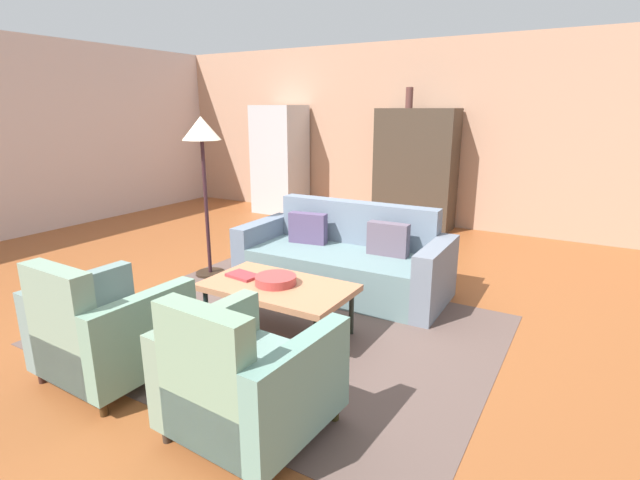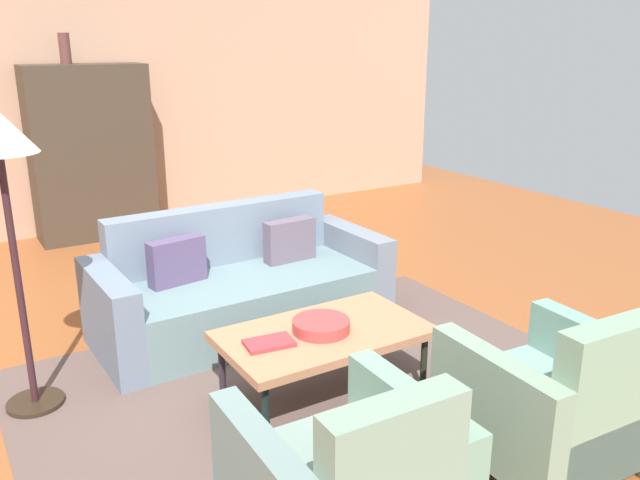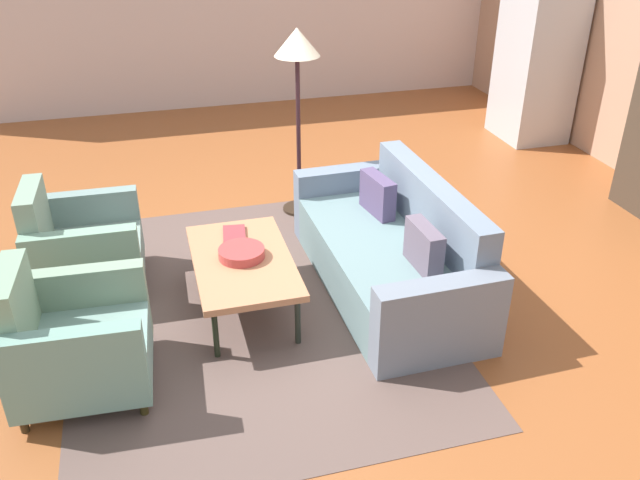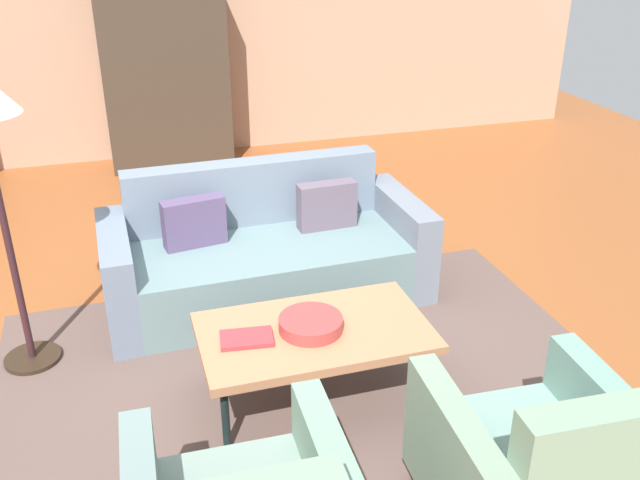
{
  "view_description": "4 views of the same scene",
  "coord_description": "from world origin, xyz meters",
  "px_view_note": "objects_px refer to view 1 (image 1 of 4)",
  "views": [
    {
      "loc": [
        2.44,
        -3.54,
        1.8
      ],
      "look_at": [
        0.56,
        -0.35,
        0.77
      ],
      "focal_mm": 26.78,
      "sensor_mm": 36.0,
      "label": 1
    },
    {
      "loc": [
        -1.53,
        -3.54,
        2.05
      ],
      "look_at": [
        0.6,
        -0.07,
        0.79
      ],
      "focal_mm": 36.69,
      "sensor_mm": 36.0,
      "label": 2
    },
    {
      "loc": [
        4.44,
        -1.15,
        2.86
      ],
      "look_at": [
        0.41,
        -0.04,
        0.55
      ],
      "focal_mm": 37.34,
      "sensor_mm": 36.0,
      "label": 3
    },
    {
      "loc": [
        -0.56,
        -3.54,
        2.41
      ],
      "look_at": [
        0.53,
        0.03,
        0.62
      ],
      "focal_mm": 39.15,
      "sensor_mm": 36.0,
      "label": 4
    }
  ],
  "objects_px": {
    "vase_tall": "(409,98)",
    "fruit_bowl": "(276,280)",
    "armchair_left": "(104,333)",
    "cabinet": "(415,169)",
    "armchair_right": "(244,383)",
    "refrigerator": "(280,160)",
    "floor_lamp": "(202,144)",
    "coffee_table": "(278,289)",
    "book_stack": "(243,275)",
    "couch": "(345,261)"
  },
  "relations": [
    {
      "from": "vase_tall",
      "to": "fruit_bowl",
      "type": "bearing_deg",
      "value": -83.73
    },
    {
      "from": "armchair_left",
      "to": "cabinet",
      "type": "bearing_deg",
      "value": 88.48
    },
    {
      "from": "armchair_right",
      "to": "refrigerator",
      "type": "xyz_separation_m",
      "value": [
        -3.36,
        5.15,
        0.58
      ]
    },
    {
      "from": "refrigerator",
      "to": "floor_lamp",
      "type": "distance_m",
      "value": 3.48
    },
    {
      "from": "coffee_table",
      "to": "floor_lamp",
      "type": "relative_size",
      "value": 0.7
    },
    {
      "from": "fruit_bowl",
      "to": "vase_tall",
      "type": "height_order",
      "value": "vase_tall"
    },
    {
      "from": "fruit_bowl",
      "to": "book_stack",
      "type": "distance_m",
      "value": 0.34
    },
    {
      "from": "couch",
      "to": "armchair_right",
      "type": "relative_size",
      "value": 2.41
    },
    {
      "from": "book_stack",
      "to": "refrigerator",
      "type": "height_order",
      "value": "refrigerator"
    },
    {
      "from": "refrigerator",
      "to": "armchair_left",
      "type": "bearing_deg",
      "value": -67.23
    },
    {
      "from": "fruit_bowl",
      "to": "vase_tall",
      "type": "relative_size",
      "value": 1.12
    },
    {
      "from": "armchair_right",
      "to": "cabinet",
      "type": "height_order",
      "value": "cabinet"
    },
    {
      "from": "coffee_table",
      "to": "armchair_left",
      "type": "relative_size",
      "value": 1.36
    },
    {
      "from": "cabinet",
      "to": "coffee_table",
      "type": "bearing_deg",
      "value": -85.54
    },
    {
      "from": "coffee_table",
      "to": "vase_tall",
      "type": "bearing_deg",
      "value": 96.55
    },
    {
      "from": "couch",
      "to": "coffee_table",
      "type": "xyz_separation_m",
      "value": [
        0.0,
        -1.19,
        0.1
      ]
    },
    {
      "from": "armchair_right",
      "to": "armchair_left",
      "type": "bearing_deg",
      "value": -176.91
    },
    {
      "from": "coffee_table",
      "to": "armchair_right",
      "type": "height_order",
      "value": "armchair_right"
    },
    {
      "from": "armchair_right",
      "to": "book_stack",
      "type": "relative_size",
      "value": 3.07
    },
    {
      "from": "refrigerator",
      "to": "vase_tall",
      "type": "bearing_deg",
      "value": 2.49
    },
    {
      "from": "couch",
      "to": "armchair_right",
      "type": "bearing_deg",
      "value": 103.02
    },
    {
      "from": "book_stack",
      "to": "vase_tall",
      "type": "bearing_deg",
      "value": 91.54
    },
    {
      "from": "fruit_bowl",
      "to": "book_stack",
      "type": "bearing_deg",
      "value": -179.71
    },
    {
      "from": "coffee_table",
      "to": "cabinet",
      "type": "xyz_separation_m",
      "value": [
        -0.32,
        4.09,
        0.51
      ]
    },
    {
      "from": "armchair_right",
      "to": "book_stack",
      "type": "height_order",
      "value": "armchair_right"
    },
    {
      "from": "book_stack",
      "to": "armchair_right",
      "type": "bearing_deg",
      "value": -50.63
    },
    {
      "from": "armchair_left",
      "to": "refrigerator",
      "type": "height_order",
      "value": "refrigerator"
    },
    {
      "from": "armchair_left",
      "to": "vase_tall",
      "type": "height_order",
      "value": "vase_tall"
    },
    {
      "from": "cabinet",
      "to": "vase_tall",
      "type": "distance_m",
      "value": 1.06
    },
    {
      "from": "armchair_left",
      "to": "book_stack",
      "type": "distance_m",
      "value": 1.19
    },
    {
      "from": "floor_lamp",
      "to": "refrigerator",
      "type": "bearing_deg",
      "value": 111.69
    },
    {
      "from": "couch",
      "to": "armchair_left",
      "type": "bearing_deg",
      "value": 74.45
    },
    {
      "from": "fruit_bowl",
      "to": "coffee_table",
      "type": "bearing_deg",
      "value": 0.0
    },
    {
      "from": "fruit_bowl",
      "to": "cabinet",
      "type": "bearing_deg",
      "value": 94.18
    },
    {
      "from": "armchair_left",
      "to": "floor_lamp",
      "type": "bearing_deg",
      "value": 116.08
    },
    {
      "from": "coffee_table",
      "to": "armchair_right",
      "type": "relative_size",
      "value": 1.36
    },
    {
      "from": "vase_tall",
      "to": "couch",
      "type": "bearing_deg",
      "value": -80.85
    },
    {
      "from": "refrigerator",
      "to": "couch",
      "type": "bearing_deg",
      "value": -45.37
    },
    {
      "from": "book_stack",
      "to": "vase_tall",
      "type": "distance_m",
      "value": 4.36
    },
    {
      "from": "armchair_left",
      "to": "floor_lamp",
      "type": "distance_m",
      "value": 2.41
    },
    {
      "from": "floor_lamp",
      "to": "armchair_left",
      "type": "bearing_deg",
      "value": -65.49
    },
    {
      "from": "armchair_right",
      "to": "vase_tall",
      "type": "relative_size",
      "value": 2.94
    },
    {
      "from": "cabinet",
      "to": "vase_tall",
      "type": "xyz_separation_m",
      "value": [
        -0.15,
        -0.0,
        1.05
      ]
    },
    {
      "from": "book_stack",
      "to": "cabinet",
      "type": "distance_m",
      "value": 4.12
    },
    {
      "from": "book_stack",
      "to": "refrigerator",
      "type": "distance_m",
      "value": 4.68
    },
    {
      "from": "couch",
      "to": "book_stack",
      "type": "bearing_deg",
      "value": 72.02
    },
    {
      "from": "armchair_right",
      "to": "vase_tall",
      "type": "height_order",
      "value": "vase_tall"
    },
    {
      "from": "armchair_right",
      "to": "vase_tall",
      "type": "bearing_deg",
      "value": 104.55
    },
    {
      "from": "refrigerator",
      "to": "book_stack",
      "type": "bearing_deg",
      "value": -58.9
    },
    {
      "from": "vase_tall",
      "to": "refrigerator",
      "type": "bearing_deg",
      "value": -177.51
    }
  ]
}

